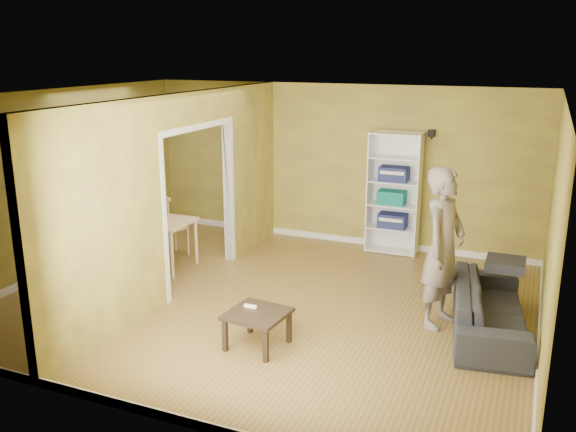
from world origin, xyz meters
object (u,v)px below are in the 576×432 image
object	(u,v)px
coffee_table	(257,317)
dining_table	(153,225)
chair_far	(173,225)
chair_near	(136,244)
sofa	(490,301)
chair_left	(108,227)
person	(444,234)
bookshelf	(395,193)

from	to	relation	value
coffee_table	dining_table	xyz separation A→B (m)	(-2.53, 1.72, 0.29)
coffee_table	chair_far	bearing A→B (deg)	138.26
coffee_table	chair_near	bearing A→B (deg)	153.96
sofa	chair_left	distance (m)	5.62
sofa	chair_near	bearing A→B (deg)	83.69
dining_table	chair_near	xyz separation A→B (m)	(0.09, -0.53, -0.13)
person	coffee_table	xyz separation A→B (m)	(-1.71, -1.34, -0.76)
person	bookshelf	distance (m)	2.70
sofa	chair_far	bearing A→B (deg)	71.14
coffee_table	dining_table	world-z (taller)	dining_table
chair_near	chair_left	bearing A→B (deg)	162.97
sofa	coffee_table	distance (m)	2.65
person	dining_table	bearing A→B (deg)	100.41
sofa	person	distance (m)	0.92
person	chair_left	xyz separation A→B (m)	(-5.04, 0.36, -0.60)
chair_left	bookshelf	bearing A→B (deg)	124.98
sofa	chair_far	distance (m)	4.89
chair_left	chair_far	bearing A→B (deg)	131.09
chair_left	coffee_table	bearing A→B (deg)	69.81
coffee_table	chair_left	size ratio (longest dim) A/B	0.60
bookshelf	chair_left	size ratio (longest dim) A/B	1.89
bookshelf	chair_near	bearing A→B (deg)	-139.34
chair_left	chair_near	world-z (taller)	same
sofa	bookshelf	distance (m)	3.03
chair_far	sofa	bearing A→B (deg)	-172.80
chair_left	chair_far	world-z (taller)	chair_left
bookshelf	chair_left	bearing A→B (deg)	-151.99
dining_table	chair_near	bearing A→B (deg)	-80.81
dining_table	chair_far	bearing A→B (deg)	89.82
person	bookshelf	size ratio (longest dim) A/B	1.15
bookshelf	coffee_table	bearing A→B (deg)	-98.71
coffee_table	chair_left	xyz separation A→B (m)	(-3.33, 1.71, 0.16)
person	chair_near	world-z (taller)	person
sofa	coffee_table	world-z (taller)	sofa
bookshelf	coffee_table	distance (m)	3.88
sofa	chair_left	size ratio (longest dim) A/B	1.96
sofa	chair_near	world-z (taller)	chair_near
sofa	chair_left	world-z (taller)	chair_left
bookshelf	sofa	bearing A→B (deg)	-55.16
chair_left	person	bearing A→B (deg)	92.84
coffee_table	chair_far	distance (m)	3.39
person	bookshelf	world-z (taller)	person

